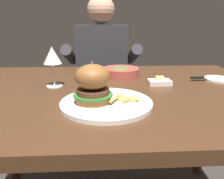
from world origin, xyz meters
TOP-DOWN VIEW (x-y plane):
  - dining_table at (0.00, 0.00)m, footprint 1.36×0.92m
  - main_plate at (-0.03, -0.19)m, footprint 0.30×0.30m
  - burger_sandwich at (-0.07, -0.19)m, footprint 0.13×0.13m
  - fries_pile at (0.04, -0.19)m, footprint 0.10×0.08m
  - wine_glass at (-0.24, 0.04)m, footprint 0.07×0.07m
  - bread_plate at (0.51, 0.10)m, footprint 0.13×0.13m
  - table_knife at (0.46, 0.10)m, footprint 0.21×0.02m
  - butter_dish at (0.21, 0.05)m, footprint 0.10×0.07m
  - soup_bowl at (0.06, 0.20)m, footprint 0.18×0.18m
  - diner_person at (-0.03, 0.74)m, footprint 0.51×0.36m

SIDE VIEW (x-z plane):
  - diner_person at x=-0.03m, z-range -0.02..1.15m
  - dining_table at x=0.00m, z-range 0.29..1.03m
  - bread_plate at x=0.51m, z-range 0.74..0.75m
  - main_plate at x=-0.03m, z-range 0.74..0.75m
  - butter_dish at x=0.21m, z-range 0.73..0.77m
  - table_knife at x=0.46m, z-range 0.75..0.76m
  - fries_pile at x=0.04m, z-range 0.75..0.77m
  - soup_bowl at x=0.06m, z-range 0.74..0.79m
  - burger_sandwich at x=-0.07m, z-range 0.75..0.88m
  - wine_glass at x=-0.24m, z-range 0.78..0.95m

